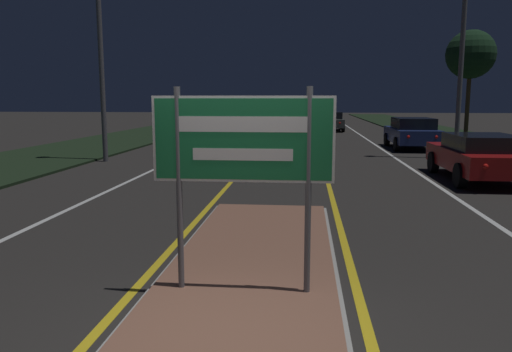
{
  "coord_description": "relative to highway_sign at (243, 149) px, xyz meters",
  "views": [
    {
      "loc": [
        0.69,
        -4.2,
        2.28
      ],
      "look_at": [
        0.0,
        2.77,
        1.2
      ],
      "focal_mm": 35.0,
      "sensor_mm": 36.0,
      "label": 1
    }
  ],
  "objects": [
    {
      "name": "verge_left",
      "position": [
        -9.5,
        18.74,
        -1.69
      ],
      "size": [
        5.0,
        100.0,
        0.08
      ],
      "color": "black",
      "rests_on": "ground_plane"
    },
    {
      "name": "car_receding_2",
      "position": [
        2.45,
        30.94,
        -1.01
      ],
      "size": [
        1.93,
        4.69,
        1.36
      ],
      "color": "#4C514C",
      "rests_on": "ground_plane"
    },
    {
      "name": "edge_line_white_right",
      "position": [
        7.2,
        23.74,
        -1.73
      ],
      "size": [
        0.1,
        70.0,
        0.01
      ],
      "color": "silver",
      "rests_on": "ground_plane"
    },
    {
      "name": "lane_line_white_right",
      "position": [
        4.2,
        23.74,
        -1.73
      ],
      "size": [
        0.12,
        70.0,
        0.01
      ],
      "color": "silver",
      "rests_on": "ground_plane"
    },
    {
      "name": "car_approaching_0",
      "position": [
        -2.81,
        15.14,
        -0.97
      ],
      "size": [
        2.04,
        4.8,
        1.44
      ],
      "color": "maroon",
      "rests_on": "ground_plane"
    },
    {
      "name": "streetlight_left_near",
      "position": [
        -6.61,
        12.13,
        3.98
      ],
      "size": [
        0.5,
        0.5,
        9.06
      ],
      "color": "#56565B",
      "rests_on": "ground_plane"
    },
    {
      "name": "highway_sign",
      "position": [
        0.0,
        0.0,
        0.0
      ],
      "size": [
        2.03,
        0.07,
        2.32
      ],
      "color": "#56565B",
      "rests_on": "median_island"
    },
    {
      "name": "car_approaching_1",
      "position": [
        -5.99,
        27.25,
        -0.96
      ],
      "size": [
        1.88,
        4.09,
        1.5
      ],
      "color": "#4C514C",
      "rests_on": "ground_plane"
    },
    {
      "name": "roadside_palm_right",
      "position": [
        9.99,
        24.62,
        3.01
      ],
      "size": [
        2.75,
        2.75,
        6.07
      ],
      "color": "#4C3823",
      "rests_on": "verge_right"
    },
    {
      "name": "verge_right",
      "position": [
        9.5,
        18.74,
        -1.69
      ],
      "size": [
        5.0,
        100.0,
        0.08
      ],
      "color": "black",
      "rests_on": "ground_plane"
    },
    {
      "name": "median_island",
      "position": [
        0.0,
        0.0,
        -1.69
      ],
      "size": [
        2.29,
        9.41,
        0.1
      ],
      "color": "#999993",
      "rests_on": "ground_plane"
    },
    {
      "name": "centre_line_yellow_right",
      "position": [
        1.33,
        23.74,
        -1.73
      ],
      "size": [
        0.12,
        70.0,
        0.01
      ],
      "color": "gold",
      "rests_on": "ground_plane"
    },
    {
      "name": "centre_line_yellow_left",
      "position": [
        -1.33,
        23.74,
        -1.73
      ],
      "size": [
        0.12,
        70.0,
        0.01
      ],
      "color": "gold",
      "rests_on": "ground_plane"
    },
    {
      "name": "ground_plane",
      "position": [
        0.0,
        -1.26,
        -1.73
      ],
      "size": [
        160.0,
        160.0,
        0.0
      ],
      "primitive_type": "plane",
      "color": "#282623"
    },
    {
      "name": "car_receding_0",
      "position": [
        5.58,
        8.98,
        -1.02
      ],
      "size": [
        2.02,
        4.49,
        1.31
      ],
      "color": "maroon",
      "rests_on": "ground_plane"
    },
    {
      "name": "lane_line_white_left",
      "position": [
        -4.2,
        23.74,
        -1.73
      ],
      "size": [
        0.12,
        70.0,
        0.01
      ],
      "color": "silver",
      "rests_on": "ground_plane"
    },
    {
      "name": "edge_line_white_left",
      "position": [
        -7.2,
        23.74,
        -1.73
      ],
      "size": [
        0.1,
        70.0,
        0.01
      ],
      "color": "silver",
      "rests_on": "ground_plane"
    },
    {
      "name": "car_receding_1",
      "position": [
        5.57,
        18.08,
        -0.98
      ],
      "size": [
        1.98,
        4.46,
        1.43
      ],
      "color": "navy",
      "rests_on": "ground_plane"
    }
  ]
}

